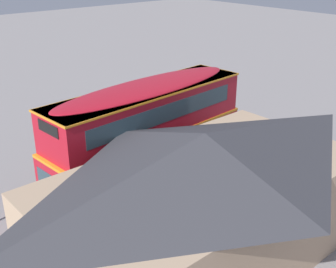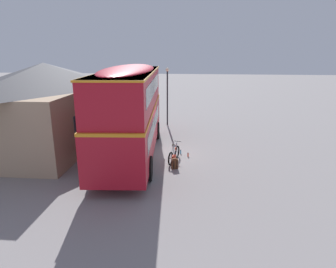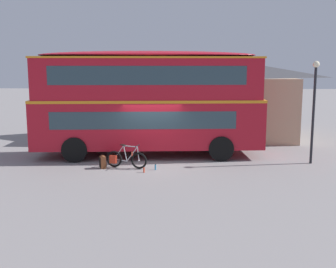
{
  "view_description": "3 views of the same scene",
  "coord_description": "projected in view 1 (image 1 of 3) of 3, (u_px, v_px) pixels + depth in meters",
  "views": [
    {
      "loc": [
        10.8,
        15.88,
        10.18
      ],
      "look_at": [
        -2.0,
        0.84,
        1.69
      ],
      "focal_mm": 45.86,
      "sensor_mm": 36.0,
      "label": 1
    },
    {
      "loc": [
        -15.1,
        -2.02,
        5.48
      ],
      "look_at": [
        -0.71,
        -0.57,
        1.39
      ],
      "focal_mm": 31.26,
      "sensor_mm": 36.0,
      "label": 2
    },
    {
      "loc": [
        1.41,
        -17.21,
        4.1
      ],
      "look_at": [
        0.71,
        -0.73,
        1.39
      ],
      "focal_mm": 44.03,
      "sensor_mm": 36.0,
      "label": 3
    }
  ],
  "objects": [
    {
      "name": "double_decker_bus",
      "position": [
        148.0,
        128.0,
        19.66
      ],
      "size": [
        10.46,
        3.34,
        4.79
      ],
      "color": "black",
      "rests_on": "ground"
    },
    {
      "name": "touring_bicycle",
      "position": [
        133.0,
        152.0,
        22.67
      ],
      "size": [
        1.73,
        0.58,
        0.98
      ],
      "color": "black",
      "rests_on": "ground"
    },
    {
      "name": "pub_building",
      "position": [
        203.0,
        198.0,
        14.51
      ],
      "size": [
        11.61,
        6.56,
        4.84
      ],
      "color": "tan",
      "rests_on": "ground"
    },
    {
      "name": "ground_plane",
      "position": [
        127.0,
        170.0,
        21.56
      ],
      "size": [
        120.0,
        120.0,
        0.0
      ],
      "primitive_type": "plane",
      "color": "gray"
    },
    {
      "name": "backpack_on_ground",
      "position": [
        145.0,
        148.0,
        23.31
      ],
      "size": [
        0.33,
        0.35,
        0.54
      ],
      "color": "#592D19",
      "rests_on": "ground"
    },
    {
      "name": "water_bottle_red_squeeze",
      "position": [
        112.0,
        156.0,
        22.75
      ],
      "size": [
        0.07,
        0.07,
        0.23
      ],
      "color": "#D84C33",
      "rests_on": "ground"
    },
    {
      "name": "water_bottle_blue_sports",
      "position": [
        110.0,
        161.0,
        22.21
      ],
      "size": [
        0.06,
        0.06,
        0.24
      ],
      "color": "#338CBF",
      "rests_on": "ground"
    }
  ]
}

